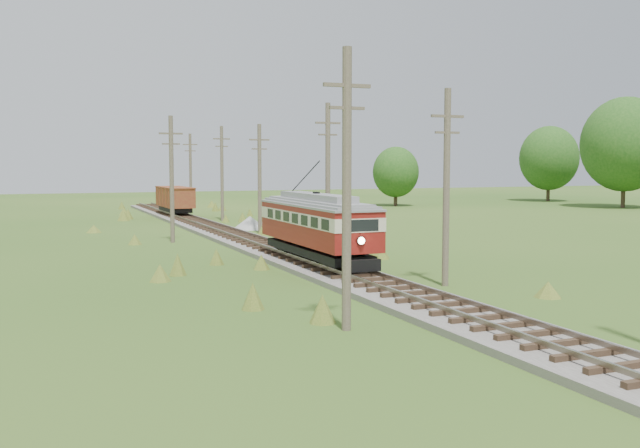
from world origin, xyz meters
name	(u,v)px	position (x,y,z in m)	size (l,w,h in m)	color
railbed_main	(262,246)	(0.00, 34.00, 0.19)	(3.60, 96.00, 0.57)	#605B54
streetcar	(316,222)	(0.00, 24.95, 2.38)	(2.60, 10.91, 4.97)	black
gondola	(175,198)	(0.00, 62.54, 1.92)	(2.63, 7.64, 2.52)	black
gravel_pile	(252,223)	(3.40, 47.47, 0.50)	(2.97, 3.15, 1.08)	gray
utility_pole_r_2	(446,185)	(3.30, 18.00, 4.42)	(1.60, 0.30, 8.60)	brown
utility_pole_r_3	(328,176)	(3.20, 31.00, 4.63)	(1.60, 0.30, 9.00)	brown
utility_pole_r_4	(260,177)	(3.00, 44.00, 4.32)	(1.60, 0.30, 8.40)	brown
utility_pole_r_5	(222,172)	(3.40, 57.00, 4.58)	(1.60, 0.30, 8.90)	brown
utility_pole_r_6	(191,172)	(3.20, 70.00, 4.47)	(1.60, 0.30, 8.70)	brown
utility_pole_l_a	(347,187)	(-4.20, 12.00, 4.63)	(1.60, 0.30, 9.00)	brown
utility_pole_l_b	(172,178)	(-4.50, 40.00, 4.42)	(1.60, 0.30, 8.60)	brown
tree_right_4	(625,144)	(54.00, 58.00, 7.75)	(10.50, 10.50, 13.53)	#38281C
tree_right_5	(549,158)	(56.00, 74.00, 6.19)	(8.40, 8.40, 10.82)	#38281C
tree_mid_b	(396,172)	(30.00, 72.00, 4.33)	(5.88, 5.88, 7.57)	#38281C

